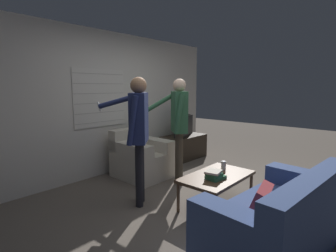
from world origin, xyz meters
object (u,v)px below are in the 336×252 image
Objects in this scene: book_stack at (215,175)px; spare_remote at (217,175)px; soda_can at (224,166)px; person_left_standing at (138,125)px; tv at (184,126)px; armchair_beige at (141,157)px; coffee_table at (217,178)px; person_right_standing at (178,119)px; couch_blue at (280,221)px.

spare_remote is (0.13, 0.05, -0.04)m from book_stack.
soda_can reaches higher than spare_remote.
spare_remote is at bearing -92.74° from person_left_standing.
spare_remote is (-0.27, -0.06, -0.05)m from soda_can.
tv is 2.45m from spare_remote.
armchair_beige reaches higher than book_stack.
person_left_standing is 1.32m from soda_can.
book_stack is at bearing 25.80° from tv.
spare_remote reaches higher than coffee_table.
coffee_table is 1.16m from person_right_standing.
person_right_standing reaches higher than soda_can.
person_right_standing is at bearing 72.80° from coffee_table.
person_right_standing reaches higher than person_left_standing.
couch_blue is 1.95m from person_left_standing.
tv reaches higher than coffee_table.
soda_can is (0.90, -0.76, -0.60)m from person_left_standing.
armchair_beige is at bearing -14.17° from tv.
armchair_beige is 0.88× the size of coffee_table.
spare_remote is (-0.02, -0.01, 0.05)m from coffee_table.
armchair_beige is 1.72m from book_stack.
book_stack is at bearing 75.91° from couch_blue.
person_left_standing is at bearing 46.89° from armchair_beige.
armchair_beige is 0.53× the size of person_left_standing.
armchair_beige is 1.06m from person_right_standing.
coffee_table is at bearing -159.29° from person_right_standing.
soda_can is (-0.02, -0.84, -0.58)m from person_right_standing.
couch_blue is at bearing -163.76° from person_right_standing.
person_left_standing reaches higher than armchair_beige.
armchair_beige is 0.53× the size of person_right_standing.
tv is at bearing 47.19° from book_stack.
person_right_standing is (0.14, -0.75, 0.73)m from armchair_beige.
spare_remote is (-0.29, -0.90, -0.63)m from person_right_standing.
person_left_standing is at bearing 100.58° from couch_blue.
person_right_standing is (0.92, 0.08, -0.01)m from person_left_standing.
tv is 0.46× the size of person_left_standing.
tv is at bearing -172.41° from armchair_beige.
couch_blue is 1.07m from spare_remote.
tv is (1.59, 1.82, 0.34)m from coffee_table.
coffee_table is at bearing -91.65° from person_left_standing.
spare_remote is (0.45, 0.96, 0.12)m from couch_blue.
person_left_standing reaches higher than couch_blue.
person_left_standing is at bearing 128.16° from coffee_table.
book_stack is at bearing -159.64° from coffee_table.
book_stack is 2.04× the size of spare_remote.
couch_blue is at bearing -115.54° from coffee_table.
armchair_beige is (0.60, 2.61, 0.02)m from couch_blue.
spare_remote is at bearing -155.13° from coffee_table.
person_left_standing is 1.17m from book_stack.
armchair_beige is 1.64m from coffee_table.
tv is at bearing -16.79° from person_right_standing.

